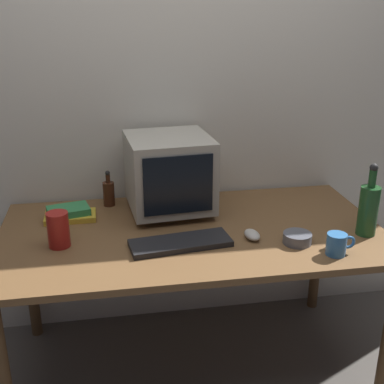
% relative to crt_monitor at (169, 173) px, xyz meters
% --- Properties ---
extents(ground_plane, '(6.00, 6.00, 0.00)m').
position_rel_crt_monitor_xyz_m(ground_plane, '(0.07, -0.23, -0.93)').
color(ground_plane, '#56514C').
extents(back_wall, '(4.00, 0.08, 2.50)m').
position_rel_crt_monitor_xyz_m(back_wall, '(0.07, 0.28, 0.32)').
color(back_wall, silver).
rests_on(back_wall, ground).
extents(desk, '(1.70, 0.89, 0.74)m').
position_rel_crt_monitor_xyz_m(desk, '(0.07, -0.23, -0.27)').
color(desk, brown).
rests_on(desk, ground).
extents(crt_monitor, '(0.41, 0.42, 0.37)m').
position_rel_crt_monitor_xyz_m(crt_monitor, '(0.00, 0.00, 0.00)').
color(crt_monitor, '#B2AD9E').
rests_on(crt_monitor, desk).
extents(keyboard, '(0.44, 0.20, 0.02)m').
position_rel_crt_monitor_xyz_m(keyboard, '(-0.00, -0.37, -0.18)').
color(keyboard, black).
rests_on(keyboard, desk).
extents(computer_mouse, '(0.07, 0.11, 0.04)m').
position_rel_crt_monitor_xyz_m(computer_mouse, '(0.31, -0.36, -0.17)').
color(computer_mouse, beige).
rests_on(computer_mouse, desk).
extents(bottle_tall, '(0.08, 0.08, 0.32)m').
position_rel_crt_monitor_xyz_m(bottle_tall, '(0.81, -0.40, -0.07)').
color(bottle_tall, '#1E4C23').
rests_on(bottle_tall, desk).
extents(bottle_short, '(0.06, 0.06, 0.18)m').
position_rel_crt_monitor_xyz_m(bottle_short, '(-0.29, 0.12, -0.13)').
color(bottle_short, '#472314').
rests_on(bottle_short, desk).
extents(book_stack, '(0.23, 0.17, 0.06)m').
position_rel_crt_monitor_xyz_m(book_stack, '(-0.47, -0.02, -0.17)').
color(book_stack, gold).
rests_on(book_stack, desk).
extents(mug, '(0.12, 0.08, 0.09)m').
position_rel_crt_monitor_xyz_m(mug, '(0.60, -0.56, -0.15)').
color(mug, '#3370B2').
rests_on(mug, desk).
extents(cd_spindle, '(0.12, 0.12, 0.04)m').
position_rel_crt_monitor_xyz_m(cd_spindle, '(0.48, -0.43, -0.17)').
color(cd_spindle, '#595B66').
rests_on(cd_spindle, desk).
extents(metal_canister, '(0.09, 0.09, 0.15)m').
position_rel_crt_monitor_xyz_m(metal_canister, '(-0.50, -0.29, -0.12)').
color(metal_canister, '#A51E19').
rests_on(metal_canister, desk).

